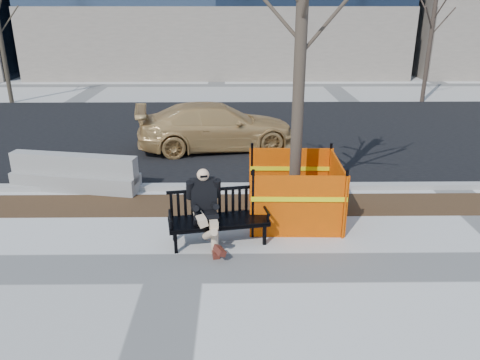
# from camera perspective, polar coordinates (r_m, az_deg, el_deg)

# --- Properties ---
(ground) EXTENTS (120.00, 120.00, 0.00)m
(ground) POSITION_cam_1_polar(r_m,az_deg,el_deg) (8.06, -7.82, -10.61)
(ground) COLOR beige
(ground) RESTS_ON ground
(mulch_strip) EXTENTS (40.00, 1.20, 0.02)m
(mulch_strip) POSITION_cam_1_polar(r_m,az_deg,el_deg) (10.35, -6.16, -3.08)
(mulch_strip) COLOR #47301C
(mulch_strip) RESTS_ON ground
(asphalt_street) EXTENTS (60.00, 10.40, 0.01)m
(asphalt_street) POSITION_cam_1_polar(r_m,az_deg,el_deg) (16.20, -4.21, 5.84)
(asphalt_street) COLOR black
(asphalt_street) RESTS_ON ground
(curb) EXTENTS (60.00, 0.25, 0.12)m
(curb) POSITION_cam_1_polar(r_m,az_deg,el_deg) (11.20, -5.74, -0.85)
(curb) COLOR #9E9B93
(curb) RESTS_ON ground
(bench) EXTENTS (1.95, 0.99, 0.99)m
(bench) POSITION_cam_1_polar(r_m,az_deg,el_deg) (8.78, -2.59, -7.60)
(bench) COLOR black
(bench) RESTS_ON ground
(seated_man) EXTENTS (0.78, 1.11, 1.42)m
(seated_man) POSITION_cam_1_polar(r_m,az_deg,el_deg) (8.80, -4.22, -7.58)
(seated_man) COLOR black
(seated_man) RESTS_ON ground
(tree_fence) EXTENTS (2.79, 2.79, 6.81)m
(tree_fence) POSITION_cam_1_polar(r_m,az_deg,el_deg) (9.78, 6.48, -4.60)
(tree_fence) COLOR #FF5500
(tree_fence) RESTS_ON ground
(sedan) EXTENTS (5.02, 2.73, 1.38)m
(sedan) POSITION_cam_1_polar(r_m,az_deg,el_deg) (14.36, -2.80, 3.89)
(sedan) COLOR tan
(sedan) RESTS_ON ground
(jersey_barrier_left) EXTENTS (3.14, 1.18, 0.88)m
(jersey_barrier_left) POSITION_cam_1_polar(r_m,az_deg,el_deg) (11.84, -19.30, -1.07)
(jersey_barrier_left) COLOR gray
(jersey_barrier_left) RESTS_ON ground
(far_tree_left) EXTENTS (2.53, 2.53, 5.67)m
(far_tree_left) POSITION_cam_1_polar(r_m,az_deg,el_deg) (23.55, -26.10, 8.52)
(far_tree_left) COLOR #473D2E
(far_tree_left) RESTS_ON ground
(far_tree_right) EXTENTS (2.72, 2.72, 5.57)m
(far_tree_right) POSITION_cam_1_polar(r_m,az_deg,el_deg) (22.91, 21.33, 8.92)
(far_tree_right) COLOR #403329
(far_tree_right) RESTS_ON ground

